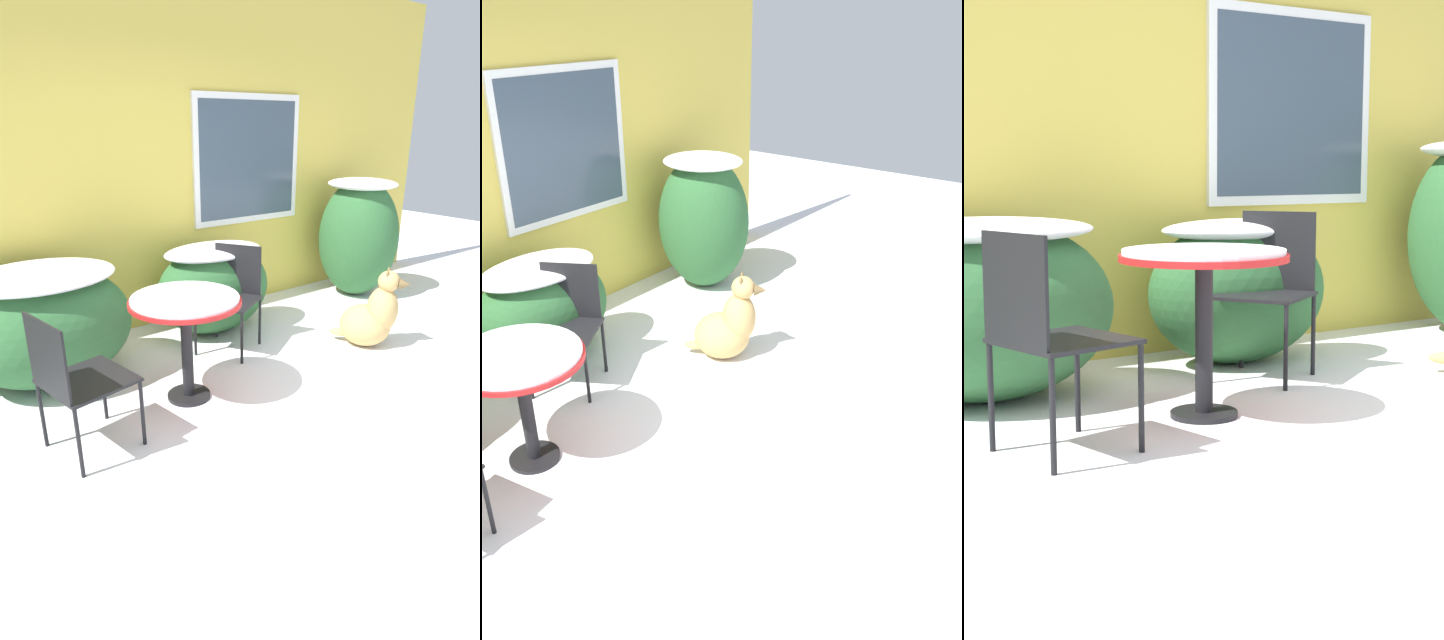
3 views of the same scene
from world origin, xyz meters
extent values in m
plane|color=white|center=(0.00, 0.00, 0.00)|extent=(16.00, 16.00, 0.00)
cube|color=#DBC14C|center=(0.00, 2.20, 1.59)|extent=(8.00, 0.06, 3.17)
cube|color=white|center=(1.28, 2.16, 1.50)|extent=(1.32, 0.04, 1.24)
cube|color=#3D4C5B|center=(1.28, 2.14, 1.50)|extent=(1.20, 0.01, 1.12)
ellipsoid|color=#2D6033|center=(-1.05, 1.59, 0.44)|extent=(1.29, 1.04, 0.89)
ellipsoid|color=white|center=(-1.05, 1.59, 0.83)|extent=(1.09, 0.88, 0.12)
ellipsoid|color=#2D6033|center=(0.49, 1.65, 0.42)|extent=(1.13, 0.72, 0.83)
ellipsoid|color=white|center=(0.49, 1.65, 0.77)|extent=(0.96, 0.61, 0.12)
cylinder|color=black|center=(-0.37, 0.73, 0.01)|extent=(0.31, 0.31, 0.03)
cylinder|color=black|center=(-0.37, 0.73, 0.37)|extent=(0.08, 0.08, 0.69)
cylinder|color=red|center=(-0.37, 0.73, 0.73)|extent=(0.76, 0.76, 0.03)
cylinder|color=white|center=(-0.37, 0.73, 0.75)|extent=(0.73, 0.73, 0.02)
cube|color=black|center=(0.34, 1.21, 0.45)|extent=(0.63, 0.63, 0.02)
cube|color=black|center=(0.53, 1.33, 0.67)|extent=(0.23, 0.37, 0.42)
cylinder|color=black|center=(0.05, 1.29, 0.22)|extent=(0.02, 0.02, 0.44)
cylinder|color=black|center=(0.27, 0.92, 0.22)|extent=(0.02, 0.02, 0.44)
cylinder|color=black|center=(0.41, 1.50, 0.22)|extent=(0.02, 0.02, 0.44)
cylinder|color=black|center=(0.63, 1.14, 0.22)|extent=(0.02, 0.02, 0.44)
cube|color=black|center=(-1.13, 0.58, 0.45)|extent=(0.53, 0.53, 0.02)
cube|color=black|center=(-1.35, 0.54, 0.67)|extent=(0.09, 0.42, 0.42)
cylinder|color=black|center=(-0.89, 0.40, 0.22)|extent=(0.02, 0.02, 0.44)
cylinder|color=black|center=(-0.96, 0.82, 0.22)|extent=(0.02, 0.02, 0.44)
cylinder|color=black|center=(-1.30, 0.33, 0.22)|extent=(0.02, 0.02, 0.44)
cylinder|color=black|center=(-1.37, 0.75, 0.22)|extent=(0.02, 0.02, 0.44)
camera|label=1|loc=(-1.98, -2.01, 1.84)|focal=28.00mm
camera|label=2|loc=(-2.11, -2.07, 2.54)|focal=35.00mm
camera|label=3|loc=(-2.79, -2.86, 1.13)|focal=55.00mm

